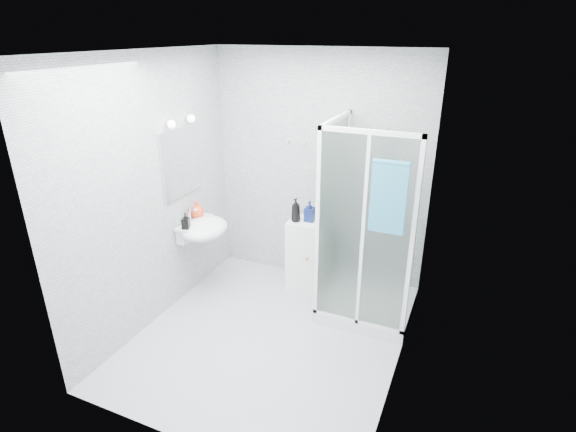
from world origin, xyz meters
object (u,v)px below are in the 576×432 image
at_px(wall_basin, 202,228).
at_px(shampoo_bottle_a, 296,210).
at_px(soap_dispenser_black, 186,221).
at_px(shower_enclosure, 360,275).
at_px(shampoo_bottle_b, 310,211).
at_px(soap_dispenser_orange, 197,210).
at_px(storage_cabinet, 303,254).
at_px(hand_towel, 389,196).

bearing_deg(wall_basin, shampoo_bottle_a, 32.50).
relative_size(wall_basin, soap_dispenser_black, 3.35).
relative_size(shower_enclosure, soap_dispenser_black, 11.97).
height_order(shower_enclosure, wall_basin, shower_enclosure).
distance_m(wall_basin, shampoo_bottle_a, 1.02).
relative_size(shampoo_bottle_b, soap_dispenser_orange, 1.24).
distance_m(shower_enclosure, shampoo_bottle_b, 0.88).
distance_m(storage_cabinet, hand_towel, 1.62).
relative_size(shower_enclosure, wall_basin, 3.57).
bearing_deg(hand_towel, soap_dispenser_black, -177.00).
bearing_deg(hand_towel, shampoo_bottle_a, 150.16).
xyz_separation_m(shower_enclosure, wall_basin, (-1.66, -0.32, 0.35)).
distance_m(hand_towel, shampoo_bottle_a, 1.36).
xyz_separation_m(shower_enclosure, hand_towel, (0.28, -0.40, 1.03)).
xyz_separation_m(soap_dispenser_orange, soap_dispenser_black, (0.06, -0.29, -0.01)).
height_order(shampoo_bottle_b, soap_dispenser_orange, soap_dispenser_orange).
bearing_deg(storage_cabinet, hand_towel, -38.57).
bearing_deg(shampoo_bottle_b, wall_basin, -148.26).
height_order(storage_cabinet, soap_dispenser_orange, soap_dispenser_orange).
distance_m(wall_basin, shampoo_bottle_b, 1.16).
height_order(shower_enclosure, storage_cabinet, shower_enclosure).
height_order(soap_dispenser_orange, soap_dispenser_black, soap_dispenser_orange).
xyz_separation_m(hand_towel, shampoo_bottle_b, (-0.96, 0.69, -0.55)).
distance_m(shampoo_bottle_b, soap_dispenser_black, 1.32).
bearing_deg(shower_enclosure, shampoo_bottle_b, 156.43).
distance_m(shampoo_bottle_a, soap_dispenser_orange, 1.07).
height_order(shampoo_bottle_b, soap_dispenser_black, shampoo_bottle_b).
relative_size(shower_enclosure, shampoo_bottle_b, 8.76).
height_order(hand_towel, shampoo_bottle_b, hand_towel).
distance_m(wall_basin, storage_cabinet, 1.17).
relative_size(soap_dispenser_orange, soap_dispenser_black, 1.10).
bearing_deg(storage_cabinet, soap_dispenser_black, -146.67).
relative_size(storage_cabinet, soap_dispenser_orange, 4.41).
distance_m(wall_basin, soap_dispenser_black, 0.25).
bearing_deg(soap_dispenser_orange, storage_cabinet, 24.86).
bearing_deg(soap_dispenser_black, shampoo_bottle_a, 38.65).
xyz_separation_m(shampoo_bottle_b, soap_dispenser_orange, (-1.11, -0.51, 0.03)).
height_order(storage_cabinet, shampoo_bottle_a, shampoo_bottle_a).
bearing_deg(wall_basin, shower_enclosure, 10.81).
bearing_deg(storage_cabinet, soap_dispenser_orange, -160.03).
distance_m(soap_dispenser_orange, soap_dispenser_black, 0.30).
xyz_separation_m(shampoo_bottle_a, soap_dispenser_orange, (-0.97, -0.44, 0.01)).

